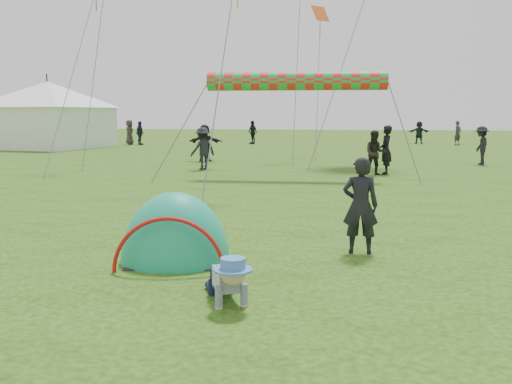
# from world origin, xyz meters

# --- Properties ---
(ground) EXTENTS (140.00, 140.00, 0.00)m
(ground) POSITION_xyz_m (0.00, 0.00, 0.00)
(ground) COLOR #114409
(crawling_toddler) EXTENTS (0.86, 0.99, 0.63)m
(crawling_toddler) POSITION_xyz_m (0.21, 0.64, 0.32)
(crawling_toddler) COLOR black
(crawling_toddler) RESTS_ON ground
(popup_tent) EXTENTS (1.81, 1.55, 2.15)m
(popup_tent) POSITION_xyz_m (-0.94, 2.44, 0.00)
(popup_tent) COLOR #089892
(popup_tent) RESTS_ON ground
(standing_adult) EXTENTS (0.58, 0.39, 1.56)m
(standing_adult) POSITION_xyz_m (1.87, 3.36, 0.78)
(standing_adult) COLOR black
(standing_adult) RESTS_ON ground
(event_marquee) EXTENTS (7.76, 7.76, 4.52)m
(event_marquee) POSITION_xyz_m (-16.62, 28.94, 2.26)
(event_marquee) COLOR white
(event_marquee) RESTS_ON ground
(crowd_person_0) EXTENTS (0.47, 0.68, 1.79)m
(crowd_person_0) POSITION_xyz_m (3.37, 15.50, 0.90)
(crowd_person_0) COLOR black
(crowd_person_0) RESTS_ON ground
(crowd_person_3) EXTENTS (0.62, 1.08, 1.67)m
(crowd_person_3) POSITION_xyz_m (7.85, 20.03, 0.84)
(crowd_person_3) COLOR black
(crowd_person_3) RESTS_ON ground
(crowd_person_5) EXTENTS (1.62, 0.61, 1.72)m
(crowd_person_5) POSITION_xyz_m (-4.45, 20.17, 0.86)
(crowd_person_5) COLOR black
(crowd_person_5) RESTS_ON ground
(crowd_person_6) EXTENTS (0.72, 0.71, 1.67)m
(crowd_person_6) POSITION_xyz_m (10.11, 35.56, 0.84)
(crowd_person_6) COLOR #2F2D36
(crowd_person_6) RESTS_ON ground
(crowd_person_7) EXTENTS (0.80, 0.63, 1.62)m
(crowd_person_7) POSITION_xyz_m (2.97, 15.19, 0.81)
(crowd_person_7) COLOR black
(crowd_person_7) RESTS_ON ground
(crowd_person_8) EXTENTS (0.50, 1.01, 1.66)m
(crowd_person_8) POSITION_xyz_m (-11.90, 32.74, 0.83)
(crowd_person_8) COLOR #1D212D
(crowd_person_8) RESTS_ON ground
(crowd_person_9) EXTENTS (1.20, 1.21, 1.67)m
(crowd_person_9) POSITION_xyz_m (-3.67, 16.35, 0.84)
(crowd_person_9) COLOR black
(crowd_person_9) RESTS_ON ground
(crowd_person_11) EXTENTS (1.52, 0.52, 1.63)m
(crowd_person_11) POSITION_xyz_m (7.72, 37.09, 0.81)
(crowd_person_11) COLOR black
(crowd_person_11) RESTS_ON ground
(crowd_person_14) EXTENTS (0.96, 1.00, 1.67)m
(crowd_person_14) POSITION_xyz_m (-4.28, 35.11, 0.84)
(crowd_person_14) COLOR black
(crowd_person_14) RESTS_ON ground
(crowd_person_16) EXTENTS (0.84, 1.00, 1.73)m
(crowd_person_16) POSITION_xyz_m (-12.69, 32.84, 0.87)
(crowd_person_16) COLOR #352B27
(crowd_person_16) RESTS_ON ground
(rainbow_tube_kite) EXTENTS (6.15, 0.64, 0.64)m
(rainbow_tube_kite) POSITION_xyz_m (0.15, 14.06, 3.33)
(rainbow_tube_kite) COLOR red
(diamond_kite_1) EXTENTS (1.05, 1.05, 0.86)m
(diamond_kite_1) POSITION_xyz_m (0.66, 26.16, 7.55)
(diamond_kite_1) COLOR #D1511B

